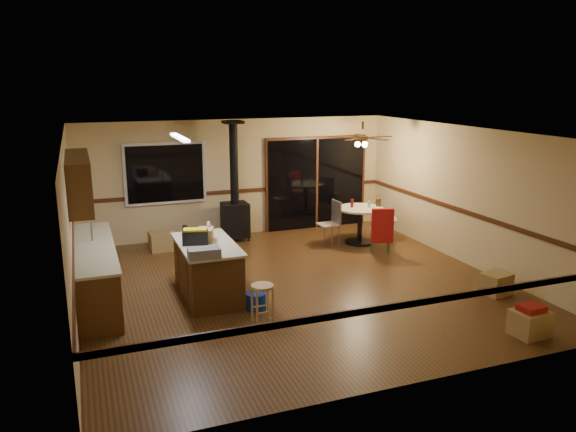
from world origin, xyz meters
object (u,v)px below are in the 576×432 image
blue_bucket (256,301)px  box_corner_b (496,284)px  dining_table (360,219)px  box_corner_a (530,323)px  toolbox_grey (204,253)px  chair_near (382,225)px  wood_stove (235,208)px  box_under_window (162,241)px  chair_left (333,218)px  kitchen_island (208,270)px  chair_right (379,213)px  bar_stool (262,304)px  toolbox_black (195,237)px

blue_bucket → box_corner_b: bearing=-11.4°
dining_table → box_corner_a: bearing=-89.0°
toolbox_grey → chair_near: toolbox_grey is taller
wood_stove → box_under_window: (-1.63, -0.21, -0.53)m
dining_table → box_corner_b: bearing=-78.3°
blue_bucket → chair_left: size_ratio=0.60×
kitchen_island → chair_left: bearing=32.2°
chair_right → box_corner_b: bearing=-87.3°
wood_stove → blue_bucket: bearing=-100.8°
kitchen_island → toolbox_grey: bearing=-105.1°
dining_table → box_corner_a: size_ratio=2.09×
chair_right → box_corner_b: chair_right is taller
chair_left → box_corner_b: bearing=-69.8°
wood_stove → bar_stool: 4.46m
box_corner_a → box_corner_b: box_corner_a is taller
wood_stove → bar_stool: size_ratio=4.25×
toolbox_grey → toolbox_black: 0.74m
wood_stove → bar_stool: bearing=-100.4°
chair_near → toolbox_grey: bearing=-156.5°
toolbox_black → box_corner_a: bearing=-36.8°
dining_table → chair_near: bearing=-87.6°
bar_stool → box_corner_b: 3.96m
bar_stool → box_corner_a: (3.32, -1.66, -0.12)m
blue_bucket → box_corner_b: 3.96m
wood_stove → chair_left: 2.14m
chair_near → toolbox_black: bearing=-166.0°
chair_right → chair_near: bearing=-116.5°
dining_table → box_corner_b: (0.71, -3.44, -0.36)m
chair_near → chair_right: size_ratio=1.00×
wood_stove → chair_right: 3.16m
bar_stool → dining_table: (3.24, 3.19, 0.24)m
toolbox_grey → toolbox_black: toolbox_black is taller
chair_right → wood_stove: bearing=160.9°
wood_stove → box_corner_b: 5.61m
kitchen_island → chair_near: 3.92m
bar_stool → box_under_window: bar_stool is taller
toolbox_grey → blue_bucket: toolbox_grey is taller
wood_stove → chair_right: bearing=-19.1°
blue_bucket → chair_near: 3.70m
wood_stove → box_corner_b: (3.16, -4.61, -0.55)m
kitchen_island → toolbox_black: size_ratio=4.20×
dining_table → box_under_window: size_ratio=2.02×
bar_stool → dining_table: dining_table is taller
box_corner_b → blue_bucket: bearing=168.6°
wood_stove → chair_left: (1.85, -1.07, -0.14)m
chair_left → box_under_window: chair_left is taller
kitchen_island → chair_near: chair_near is taller
box_under_window → wood_stove: bearing=7.4°
toolbox_grey → chair_right: bearing=31.4°
kitchen_island → blue_bucket: (0.57, -0.78, -0.32)m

